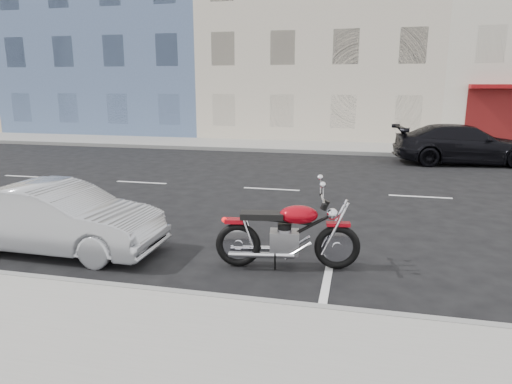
{
  "coord_description": "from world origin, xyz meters",
  "views": [
    {
      "loc": [
        0.38,
        -12.34,
        2.9
      ],
      "look_at": [
        -1.59,
        -3.72,
        0.8
      ],
      "focal_mm": 32.0,
      "sensor_mm": 36.0,
      "label": 1
    }
  ],
  "objects": [
    {
      "name": "sidewalk_far",
      "position": [
        -5.0,
        8.7,
        0.07
      ],
      "size": [
        80.0,
        3.4,
        0.15
      ],
      "primitive_type": "cube",
      "color": "gray",
      "rests_on": "ground"
    },
    {
      "name": "bldg_blue",
      "position": [
        -14.0,
        16.3,
        6.5
      ],
      "size": [
        12.0,
        12.0,
        13.0
      ],
      "primitive_type": "cube",
      "color": "slate",
      "rests_on": "ground"
    },
    {
      "name": "curb_far",
      "position": [
        -5.0,
        7.0,
        0.08
      ],
      "size": [
        80.0,
        0.12,
        0.16
      ],
      "primitive_type": "cube",
      "color": "gray",
      "rests_on": "ground"
    },
    {
      "name": "car_far",
      "position": [
        4.11,
        5.77,
        0.73
      ],
      "size": [
        5.21,
        2.62,
        1.45
      ],
      "primitive_type": "imported",
      "rotation": [
        0.0,
        0.0,
        1.69
      ],
      "color": "black",
      "rests_on": "ground"
    },
    {
      "name": "motorcycle",
      "position": [
        0.14,
        -5.36,
        0.53
      ],
      "size": [
        2.31,
        0.81,
        1.16
      ],
      "rotation": [
        0.0,
        0.0,
        0.16
      ],
      "color": "black",
      "rests_on": "ground"
    },
    {
      "name": "sedan_silver",
      "position": [
        -4.72,
        -5.65,
        0.61
      ],
      "size": [
        3.72,
        1.33,
        1.22
      ],
      "primitive_type": "imported",
      "rotation": [
        0.0,
        0.0,
        1.56
      ],
      "color": "#ABADB2",
      "rests_on": "ground"
    },
    {
      "name": "ground",
      "position": [
        0.0,
        0.0,
        0.0
      ],
      "size": [
        120.0,
        120.0,
        0.0
      ],
      "primitive_type": "plane",
      "color": "black",
      "rests_on": "ground"
    },
    {
      "name": "bldg_cream",
      "position": [
        -2.0,
        16.3,
        5.75
      ],
      "size": [
        12.0,
        12.0,
        11.5
      ],
      "primitive_type": "cube",
      "color": "beige",
      "rests_on": "ground"
    }
  ]
}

